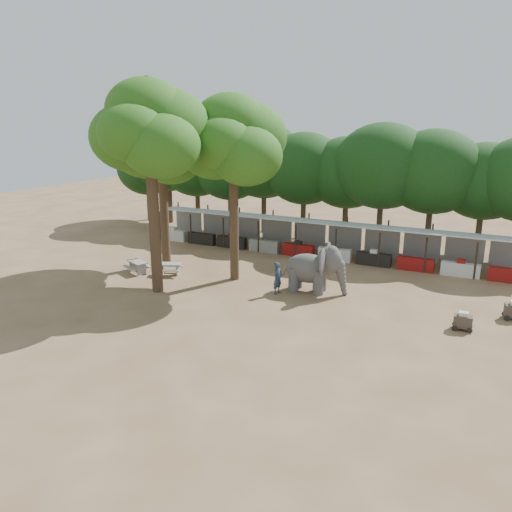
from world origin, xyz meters
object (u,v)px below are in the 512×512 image
at_px(yard_tree_left, 161,144).
at_px(picnic_table_near, 138,265).
at_px(yard_tree_back, 233,141).
at_px(elephant, 315,268).
at_px(picnic_table_far, 170,267).
at_px(yard_tree_center, 149,130).
at_px(cart_front, 463,321).
at_px(handler, 278,278).

relative_size(yard_tree_left, picnic_table_near, 5.48).
bearing_deg(yard_tree_left, yard_tree_back, -9.46).
bearing_deg(elephant, picnic_table_far, 179.98).
bearing_deg(picnic_table_far, elephant, -16.24).
distance_m(yard_tree_center, elephant, 12.13).
bearing_deg(elephant, cart_front, -20.03).
distance_m(yard_tree_left, cart_front, 21.50).
xyz_separation_m(yard_tree_left, picnic_table_near, (-0.23, -2.87, -7.69)).
relative_size(yard_tree_center, picnic_table_far, 6.22).
bearing_deg(picnic_table_near, yard_tree_back, 40.91).
relative_size(picnic_table_far, cart_front, 2.00).
bearing_deg(picnic_table_near, cart_front, 22.87).
bearing_deg(yard_tree_center, elephant, 23.74).
bearing_deg(yard_tree_center, cart_front, 5.70).
bearing_deg(handler, cart_front, -82.42).
xyz_separation_m(yard_tree_back, picnic_table_near, (-6.23, -1.87, -8.03)).
bearing_deg(yard_tree_back, yard_tree_left, 170.54).
bearing_deg(picnic_table_near, yard_tree_left, 109.63).
relative_size(yard_tree_left, cart_front, 11.38).
xyz_separation_m(yard_tree_left, picnic_table_far, (1.91, -2.25, -7.70)).
bearing_deg(yard_tree_left, cart_front, -9.55).
xyz_separation_m(yard_tree_center, picnic_table_near, (-3.23, 2.13, -8.70)).
height_order(picnic_table_far, cart_front, cart_front).
bearing_deg(cart_front, yard_tree_left, 167.19).
distance_m(yard_tree_back, picnic_table_near, 10.33).
bearing_deg(yard_tree_center, yard_tree_back, 53.14).
bearing_deg(picnic_table_far, cart_front, -25.60).
relative_size(elephant, picnic_table_far, 1.97).
relative_size(yard_tree_back, elephant, 2.99).
xyz_separation_m(yard_tree_left, elephant, (11.52, -1.25, -6.76)).
height_order(yard_tree_center, handler, yard_tree_center).
height_order(yard_tree_center, yard_tree_back, yard_tree_center).
bearing_deg(elephant, handler, -151.48).
height_order(yard_tree_left, cart_front, yard_tree_left).
relative_size(handler, cart_front, 1.95).
height_order(yard_tree_center, picnic_table_near, yard_tree_center).
xyz_separation_m(yard_tree_center, elephant, (8.52, 3.75, -7.77)).
distance_m(yard_tree_left, elephant, 13.42).
xyz_separation_m(picnic_table_near, cart_front, (20.00, -0.46, -0.06)).
height_order(yard_tree_back, elephant, yard_tree_back).
xyz_separation_m(yard_tree_left, cart_front, (19.77, -3.33, -7.75)).
distance_m(yard_tree_center, handler, 10.92).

